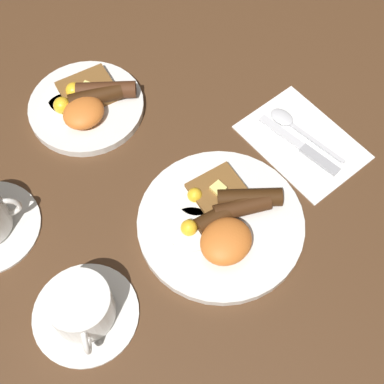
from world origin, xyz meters
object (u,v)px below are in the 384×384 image
Objects in this scene: breakfast_plate_far at (86,104)px; teacup_near at (82,309)px; knife at (303,147)px; breakfast_plate_near at (222,221)px; spoon at (290,123)px.

teacup_near is (-0.24, -0.28, 0.01)m from breakfast_plate_far.
breakfast_plate_near is at bearing 89.28° from knife.
spoon is (0.46, 0.01, -0.02)m from teacup_near.
spoon is (0.22, -0.28, -0.01)m from breakfast_plate_far.
teacup_near is at bearing -130.15° from breakfast_plate_far.
knife is 0.05m from spoon.
spoon is at bearing -50.95° from breakfast_plate_far.
spoon is at bearing -26.99° from knife.
breakfast_plate_near is 0.20m from knife.
breakfast_plate_far is (-0.00, 0.32, 0.00)m from breakfast_plate_near.
spoon is at bearing 12.21° from breakfast_plate_near.
breakfast_plate_far is 1.32× the size of teacup_near.
breakfast_plate_near reaches higher than knife.
breakfast_plate_near is at bearing -9.58° from teacup_near.
spoon is (0.02, 0.05, 0.00)m from knife.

